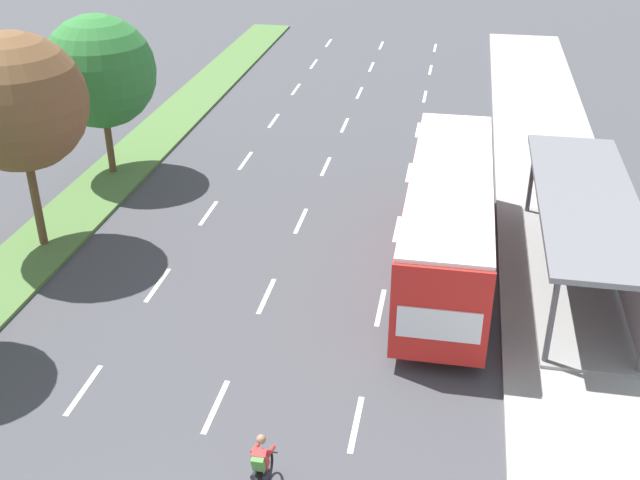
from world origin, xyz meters
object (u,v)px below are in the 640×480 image
bus (448,212)px  cyclist (261,473)px  bus_shelter (591,231)px  median_tree_third (17,103)px  median_tree_fourth (100,72)px

bus → cyclist: 11.06m
bus_shelter → bus: size_ratio=0.89×
bus_shelter → median_tree_third: median_tree_third is taller
cyclist → median_tree_third: median_tree_third is taller
cyclist → median_tree_fourth: 19.29m
bus_shelter → bus: bearing=178.3°
bus_shelter → bus: (-4.28, 0.13, 0.20)m
bus_shelter → cyclist: bus_shelter is taller
cyclist → median_tree_third: (-10.11, 9.61, 4.28)m
cyclist → median_tree_third: 14.59m
bus_shelter → median_tree_third: bearing=-177.7°
bus_shelter → cyclist: 12.90m
bus_shelter → median_tree_third: size_ratio=1.40×
median_tree_third → median_tree_fourth: size_ratio=1.13×
bus → median_tree_third: median_tree_third is taller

